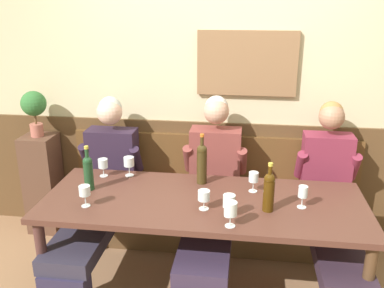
# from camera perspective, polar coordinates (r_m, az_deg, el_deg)

# --- Properties ---
(room_wall_back) EXTENTS (6.80, 0.12, 2.80)m
(room_wall_back) POSITION_cam_1_polar(r_m,az_deg,el_deg) (3.59, 3.37, 8.62)
(room_wall_back) COLOR beige
(room_wall_back) RESTS_ON ground
(wood_wainscot_panel) EXTENTS (6.80, 0.03, 1.05)m
(wood_wainscot_panel) POSITION_cam_1_polar(r_m,az_deg,el_deg) (3.80, 3.00, -4.68)
(wood_wainscot_panel) COLOR brown
(wood_wainscot_panel) RESTS_ON ground
(wall_bench) EXTENTS (2.49, 0.42, 0.94)m
(wall_bench) POSITION_cam_1_polar(r_m,az_deg,el_deg) (3.72, 2.66, -9.39)
(wall_bench) COLOR brown
(wall_bench) RESTS_ON ground
(dining_table) EXTENTS (2.19, 0.85, 0.76)m
(dining_table) POSITION_cam_1_polar(r_m,az_deg,el_deg) (2.92, 1.53, -8.95)
(dining_table) COLOR #522E25
(dining_table) RESTS_ON ground
(person_center_left_seat) EXTENTS (0.52, 1.28, 1.29)m
(person_center_left_seat) POSITION_cam_1_polar(r_m,az_deg,el_deg) (3.41, -12.36, -6.08)
(person_center_left_seat) COLOR #2B2541
(person_center_left_seat) RESTS_ON ground
(person_center_right_seat) EXTENTS (0.52, 1.28, 1.33)m
(person_center_right_seat) POSITION_cam_1_polar(r_m,az_deg,el_deg) (3.23, 2.64, -6.82)
(person_center_right_seat) COLOR #2F2C32
(person_center_right_seat) RESTS_ON ground
(person_left_seat) EXTENTS (0.49, 1.27, 1.31)m
(person_left_seat) POSITION_cam_1_polar(r_m,az_deg,el_deg) (3.28, 18.40, -7.64)
(person_left_seat) COLOR #322B3F
(person_left_seat) RESTS_ON ground
(wine_bottle_clear_water) EXTENTS (0.07, 0.07, 0.33)m
(wine_bottle_clear_water) POSITION_cam_1_polar(r_m,az_deg,el_deg) (3.06, -13.88, -3.64)
(wine_bottle_clear_water) COLOR #1D4123
(wine_bottle_clear_water) RESTS_ON dining_table
(wine_bottle_amber_mid) EXTENTS (0.07, 0.07, 0.33)m
(wine_bottle_amber_mid) POSITION_cam_1_polar(r_m,az_deg,el_deg) (2.73, 10.39, -6.21)
(wine_bottle_amber_mid) COLOR #422909
(wine_bottle_amber_mid) RESTS_ON dining_table
(wine_bottle_green_tall) EXTENTS (0.07, 0.07, 0.38)m
(wine_bottle_green_tall) POSITION_cam_1_polar(r_m,az_deg,el_deg) (3.07, 1.34, -2.51)
(wine_bottle_green_tall) COLOR #3B2D14
(wine_bottle_green_tall) RESTS_ON dining_table
(wine_glass_center_front) EXTENTS (0.07, 0.07, 0.14)m
(wine_glass_center_front) POSITION_cam_1_polar(r_m,az_deg,el_deg) (3.28, -11.98, -2.65)
(wine_glass_center_front) COLOR silver
(wine_glass_center_front) RESTS_ON dining_table
(wine_glass_right_end) EXTENTS (0.08, 0.08, 0.13)m
(wine_glass_right_end) POSITION_cam_1_polar(r_m,az_deg,el_deg) (2.73, 1.64, -7.08)
(wine_glass_right_end) COLOR silver
(wine_glass_right_end) RESTS_ON dining_table
(wine_glass_left_end) EXTENTS (0.08, 0.08, 0.14)m
(wine_glass_left_end) POSITION_cam_1_polar(r_m,az_deg,el_deg) (2.65, 5.05, -7.86)
(wine_glass_left_end) COLOR silver
(wine_glass_left_end) RESTS_ON dining_table
(wine_glass_mid_left) EXTENTS (0.07, 0.07, 0.15)m
(wine_glass_mid_left) POSITION_cam_1_polar(r_m,az_deg,el_deg) (2.84, -14.35, -6.27)
(wine_glass_mid_left) COLOR silver
(wine_glass_mid_left) RESTS_ON dining_table
(wine_glass_by_bottle) EXTENTS (0.07, 0.07, 0.15)m
(wine_glass_by_bottle) POSITION_cam_1_polar(r_m,az_deg,el_deg) (2.99, 8.35, -4.58)
(wine_glass_by_bottle) COLOR silver
(wine_glass_by_bottle) RESTS_ON dining_table
(wine_glass_mid_right) EXTENTS (0.08, 0.08, 0.15)m
(wine_glass_mid_right) POSITION_cam_1_polar(r_m,az_deg,el_deg) (3.25, -8.55, -2.44)
(wine_glass_mid_right) COLOR silver
(wine_glass_mid_right) RESTS_ON dining_table
(wine_glass_near_bucket) EXTENTS (0.06, 0.06, 0.15)m
(wine_glass_near_bucket) POSITION_cam_1_polar(r_m,az_deg,el_deg) (2.83, 14.80, -6.44)
(wine_glass_near_bucket) COLOR silver
(wine_glass_near_bucket) RESTS_ON dining_table
(wine_glass_center_rear) EXTENTS (0.08, 0.08, 0.16)m
(wine_glass_center_rear) POSITION_cam_1_polar(r_m,az_deg,el_deg) (2.53, 5.25, -8.89)
(wine_glass_center_rear) COLOR silver
(wine_glass_center_rear) RESTS_ON dining_table
(corner_pedestal) EXTENTS (0.28, 0.28, 0.91)m
(corner_pedestal) POSITION_cam_1_polar(r_m,az_deg,el_deg) (4.08, -19.47, -5.08)
(corner_pedestal) COLOR brown
(corner_pedestal) RESTS_ON ground
(potted_plant) EXTENTS (0.21, 0.21, 0.40)m
(potted_plant) POSITION_cam_1_polar(r_m,az_deg,el_deg) (3.86, -20.64, 4.74)
(potted_plant) COLOR #AF6153
(potted_plant) RESTS_ON corner_pedestal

